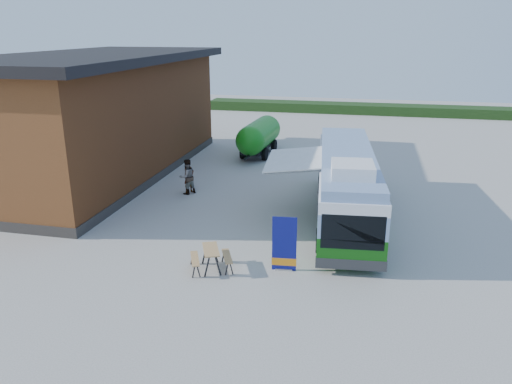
% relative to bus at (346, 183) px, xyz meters
% --- Properties ---
extents(ground, '(100.00, 100.00, 0.00)m').
position_rel_bus_xyz_m(ground, '(-5.00, -5.14, -1.84)').
color(ground, '#BCB7AD').
rests_on(ground, ground).
extents(barn, '(9.60, 21.20, 7.50)m').
position_rel_bus_xyz_m(barn, '(-15.50, 4.86, 1.75)').
color(barn, brown).
rests_on(barn, ground).
extents(hedge, '(40.00, 3.00, 1.00)m').
position_rel_bus_xyz_m(hedge, '(3.00, 32.86, -1.34)').
color(hedge, '#264419').
rests_on(hedge, ground).
extents(bus, '(3.77, 12.69, 3.84)m').
position_rel_bus_xyz_m(bus, '(0.00, 0.00, 0.00)').
color(bus, '#166310').
rests_on(bus, ground).
extents(awning, '(3.21, 4.73, 0.54)m').
position_rel_bus_xyz_m(awning, '(-2.29, -0.09, 0.96)').
color(awning, white).
rests_on(awning, ground).
extents(banner, '(0.96, 0.24, 2.21)m').
position_rel_bus_xyz_m(banner, '(-1.98, -6.10, -0.93)').
color(banner, navy).
rests_on(banner, ground).
extents(picnic_table, '(1.94, 1.85, 0.87)m').
position_rel_bus_xyz_m(picnic_table, '(-4.74, -6.65, -1.18)').
color(picnic_table, tan).
rests_on(picnic_table, ground).
extents(person_a, '(0.73, 0.80, 1.84)m').
position_rel_bus_xyz_m(person_a, '(-8.87, 2.27, -0.92)').
color(person_a, '#999999').
rests_on(person_a, ground).
extents(person_b, '(1.20, 1.23, 2.00)m').
position_rel_bus_xyz_m(person_b, '(-8.87, 2.00, -0.84)').
color(person_b, '#999999').
rests_on(person_b, ground).
extents(slurry_tanker, '(2.30, 6.94, 2.56)m').
position_rel_bus_xyz_m(slurry_tanker, '(-6.86, 11.74, -0.36)').
color(slurry_tanker, '#188418').
rests_on(slurry_tanker, ground).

